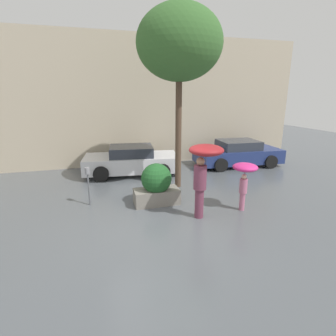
% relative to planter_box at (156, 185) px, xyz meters
% --- Properties ---
extents(ground_plane, '(40.00, 40.00, 0.00)m').
position_rel_planter_box_xyz_m(ground_plane, '(-0.40, -1.29, -0.63)').
color(ground_plane, '#51565B').
extents(building_facade, '(18.00, 0.30, 6.00)m').
position_rel_planter_box_xyz_m(building_facade, '(-0.40, 5.21, 2.37)').
color(building_facade, '#B7A88E').
rests_on(building_facade, ground).
extents(planter_box, '(1.40, 0.94, 1.30)m').
position_rel_planter_box_xyz_m(planter_box, '(0.00, 0.00, 0.00)').
color(planter_box, gray).
rests_on(planter_box, ground).
extents(person_adult, '(0.93, 0.93, 2.06)m').
position_rel_planter_box_xyz_m(person_adult, '(1.02, -1.24, 0.93)').
color(person_adult, brown).
rests_on(person_adult, ground).
extents(person_child, '(0.72, 0.72, 1.41)m').
position_rel_planter_box_xyz_m(person_child, '(2.38, -1.08, 0.50)').
color(person_child, '#B76684').
rests_on(person_child, ground).
extents(parked_car_near, '(4.15, 2.33, 1.22)m').
position_rel_planter_box_xyz_m(parked_car_near, '(-0.27, 3.50, -0.05)').
color(parked_car_near, silver).
rests_on(parked_car_near, ground).
extents(parked_car_far, '(4.12, 2.13, 1.22)m').
position_rel_planter_box_xyz_m(parked_car_far, '(4.88, 3.54, -0.05)').
color(parked_car_far, navy).
rests_on(parked_car_far, ground).
extents(street_tree, '(2.83, 2.83, 6.14)m').
position_rel_planter_box_xyz_m(street_tree, '(1.15, 1.37, 4.28)').
color(street_tree, brown).
rests_on(street_tree, ground).
extents(parking_meter, '(0.14, 0.14, 1.21)m').
position_rel_planter_box_xyz_m(parking_meter, '(-2.03, 0.47, 0.24)').
color(parking_meter, '#595B60').
rests_on(parking_meter, ground).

